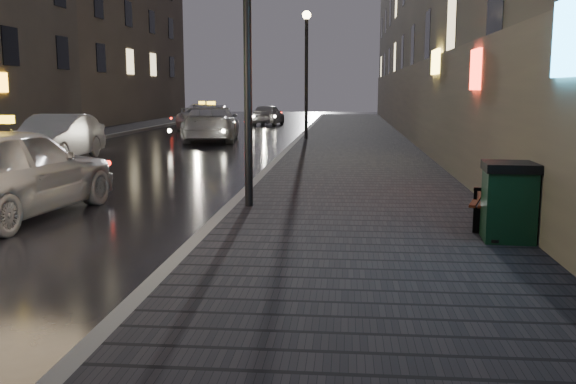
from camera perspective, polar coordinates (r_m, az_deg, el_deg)
name	(u,v)px	position (r m, az deg, el deg)	size (l,w,h in m)	color
sidewalk	(355,143)	(26.27, 5.96, 4.38)	(4.60, 58.00, 0.15)	black
curb	(296,142)	(26.35, 0.72, 4.44)	(0.20, 58.00, 0.15)	slate
sidewalk_far	(57,141)	(28.99, -19.88, 4.33)	(2.40, 58.00, 0.15)	black
curb_far	(86,141)	(28.47, -17.50, 4.37)	(0.20, 58.00, 0.15)	slate
building_far_c	(101,42)	(47.48, -16.25, 12.70)	(6.00, 22.00, 11.00)	#6B6051
lamp_near	(247,14)	(11.38, -3.64, 15.54)	(0.36, 0.36, 5.28)	black
lamp_far	(306,59)	(27.26, 1.65, 11.77)	(0.36, 0.36, 5.28)	black
bench	(499,197)	(10.33, 18.26, -0.41)	(1.04, 1.79, 0.87)	black
trash_bin	(509,201)	(9.28, 19.03, -0.76)	(0.76, 0.76, 1.08)	black
taxi_near	(6,171)	(12.02, -23.74, 1.68)	(1.93, 4.80, 1.64)	#B9B9BF
car_left_mid	(57,138)	(21.21, -19.88, 4.53)	(1.53, 4.39, 1.45)	#AAA9B2
taxi_mid	(211,123)	(28.05, -6.82, 6.12)	(2.20, 5.42, 1.57)	silver
taxi_far	(202,116)	(37.12, -7.64, 6.69)	(2.35, 5.11, 1.42)	silver
car_far	(268,115)	(40.78, -1.79, 6.89)	(1.54, 3.82, 1.30)	#A0A0A8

